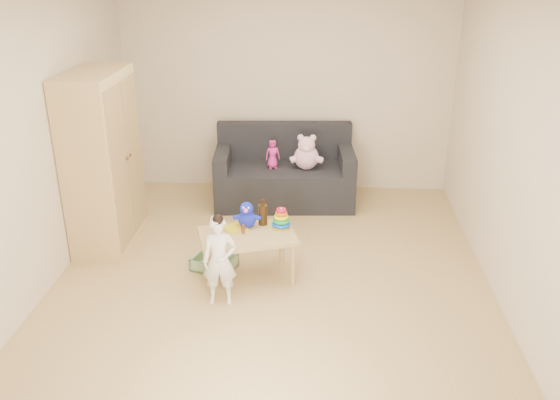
# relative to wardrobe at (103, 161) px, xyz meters

# --- Properties ---
(room) EXTENTS (4.50, 4.50, 4.50)m
(room) POSITION_rel_wardrobe_xyz_m (1.74, -0.56, 0.41)
(room) COLOR tan
(room) RESTS_ON ground
(wardrobe) EXTENTS (0.49, 0.99, 1.78)m
(wardrobe) POSITION_rel_wardrobe_xyz_m (0.00, 0.00, 0.00)
(wardrobe) COLOR #D6B575
(wardrobe) RESTS_ON ground
(sofa) EXTENTS (1.68, 0.92, 0.46)m
(sofa) POSITION_rel_wardrobe_xyz_m (1.75, 1.15, -0.66)
(sofa) COLOR black
(sofa) RESTS_ON ground
(play_table) EXTENTS (0.98, 0.77, 0.45)m
(play_table) POSITION_rel_wardrobe_xyz_m (1.52, -0.65, -0.66)
(play_table) COLOR tan
(play_table) RESTS_ON ground
(storage_bin) EXTENTS (0.46, 0.40, 0.12)m
(storage_bin) POSITION_rel_wardrobe_xyz_m (1.17, -0.50, -0.83)
(storage_bin) COLOR #7BA376
(storage_bin) RESTS_ON ground
(toddler) EXTENTS (0.31, 0.22, 0.79)m
(toddler) POSITION_rel_wardrobe_xyz_m (1.33, -1.07, -0.49)
(toddler) COLOR white
(toddler) RESTS_ON ground
(pink_bear) EXTENTS (0.36, 0.33, 0.35)m
(pink_bear) POSITION_rel_wardrobe_xyz_m (2.00, 1.10, -0.26)
(pink_bear) COLOR #FFBBDE
(pink_bear) RESTS_ON sofa
(doll) EXTENTS (0.20, 0.16, 0.34)m
(doll) POSITION_rel_wardrobe_xyz_m (1.61, 1.09, -0.27)
(doll) COLOR #E72B9A
(doll) RESTS_ON sofa
(ring_stacker) EXTENTS (0.18, 0.18, 0.20)m
(ring_stacker) POSITION_rel_wardrobe_xyz_m (1.82, -0.50, -0.36)
(ring_stacker) COLOR #C89E0A
(ring_stacker) RESTS_ON play_table
(brown_bottle) EXTENTS (0.09, 0.09, 0.25)m
(brown_bottle) POSITION_rel_wardrobe_xyz_m (1.64, -0.43, -0.33)
(brown_bottle) COLOR black
(brown_bottle) RESTS_ON play_table
(blue_plush) EXTENTS (0.22, 0.17, 0.26)m
(blue_plush) POSITION_rel_wardrobe_xyz_m (1.50, -0.49, -0.31)
(blue_plush) COLOR #1824D9
(blue_plush) RESTS_ON play_table
(wooden_figure) EXTENTS (0.05, 0.05, 0.10)m
(wooden_figure) POSITION_rel_wardrobe_xyz_m (1.48, -0.64, -0.39)
(wooden_figure) COLOR brown
(wooden_figure) RESTS_ON play_table
(yellow_book) EXTENTS (0.27, 0.27, 0.01)m
(yellow_book) POSITION_rel_wardrobe_xyz_m (1.39, -0.54, -0.43)
(yellow_book) COLOR gold
(yellow_book) RESTS_ON play_table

